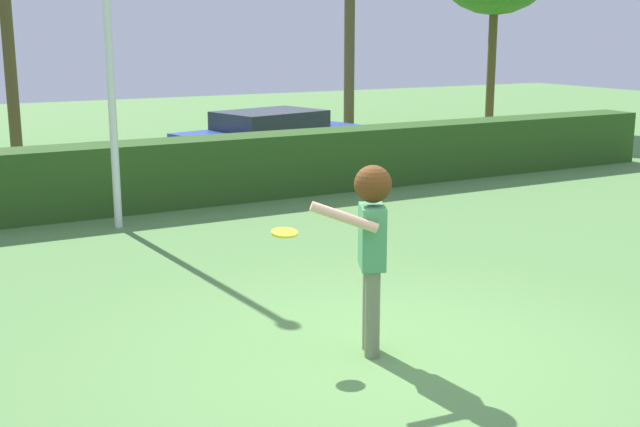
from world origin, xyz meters
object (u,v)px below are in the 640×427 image
object	(u,v)px
frisbee	(284,233)
person	(371,235)
parked_car_blue	(270,136)
lamppost	(108,29)

from	to	relation	value
frisbee	person	bearing A→B (deg)	-41.32
parked_car_blue	person	bearing A→B (deg)	-110.13
frisbee	parked_car_blue	world-z (taller)	parked_car_blue
frisbee	parked_car_blue	distance (m)	10.55
person	parked_car_blue	world-z (taller)	person
lamppost	parked_car_blue	distance (m)	6.43
person	lamppost	bearing A→B (deg)	96.91
person	frisbee	world-z (taller)	person
lamppost	parked_car_blue	size ratio (longest dim) A/B	1.20
person	frisbee	bearing A→B (deg)	138.68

